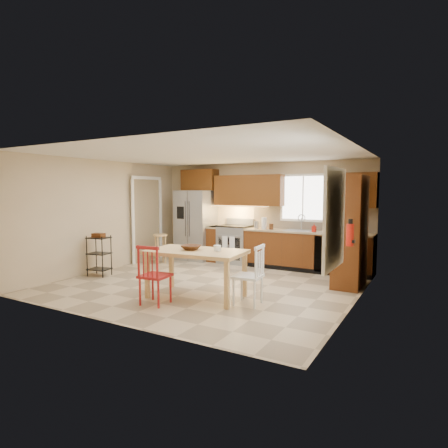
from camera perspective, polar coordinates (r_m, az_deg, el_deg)
floor at (r=7.40m, az=-2.54°, el=-9.10°), size 5.50×5.50×0.00m
ceiling at (r=7.21m, az=-2.62°, el=10.56°), size 5.50×5.00×0.02m
wall_back at (r=9.40m, az=5.58°, el=1.62°), size 5.50×0.02×2.50m
wall_front at (r=5.26m, az=-17.26°, el=-1.26°), size 5.50×0.02×2.50m
wall_left at (r=8.97m, az=-17.62°, el=1.25°), size 0.02×5.00×2.50m
wall_right at (r=6.19m, az=19.51°, el=-0.41°), size 0.02×5.00×2.50m
refrigerator at (r=9.92m, az=-4.33°, el=-0.16°), size 0.92×0.75×1.82m
range_stove at (r=9.44m, az=1.70°, el=-3.16°), size 0.76×0.63×0.92m
base_cabinet_narrow at (r=9.72m, az=-1.13°, el=-2.98°), size 0.30×0.60×0.90m
base_cabinet_run at (r=8.75m, az=12.47°, el=-3.99°), size 2.92×0.60×0.90m
dishwasher at (r=8.33m, az=15.57°, el=-4.52°), size 0.60×0.02×0.78m
backsplash at (r=8.94m, az=13.10°, el=0.86°), size 2.92×0.03×0.55m
upper_over_fridge at (r=10.05m, az=-3.73°, el=6.70°), size 1.00×0.35×0.55m
upper_left_block at (r=9.33m, az=3.76°, el=5.14°), size 1.80×0.35×0.75m
upper_right_block at (r=8.54m, az=19.09°, el=4.89°), size 1.00×0.35×0.75m
window_back at (r=8.97m, az=11.99°, el=3.93°), size 1.12×0.04×1.12m
sink at (r=8.76m, az=11.34°, el=-1.26°), size 0.62×0.46×0.16m
undercab_glow at (r=9.45m, az=2.04°, el=2.75°), size 1.60×0.30×0.01m
soap_bottle at (r=8.54m, az=13.56°, el=-0.55°), size 0.09×0.09×0.19m
paper_towel at (r=9.00m, az=6.11°, el=0.12°), size 0.12×0.12×0.28m
canister_steel at (r=9.08m, az=4.95°, el=-0.14°), size 0.11×0.11×0.18m
canister_wood at (r=8.90m, az=7.21°, el=-0.39°), size 0.10×0.10×0.14m
pantry at (r=7.44m, az=18.68°, el=-1.06°), size 0.50×0.95×2.10m
fire_extinguisher at (r=6.37m, az=18.64°, el=-1.59°), size 0.12×0.12×0.36m
window_right at (r=5.06m, az=16.48°, el=0.80°), size 0.04×1.02×1.32m
doorway at (r=9.85m, az=-11.71°, el=0.53°), size 0.04×0.95×2.10m
dining_table at (r=6.43m, az=-4.25°, el=-7.63°), size 1.71×1.07×0.79m
chair_red at (r=6.11m, az=-10.44°, el=-7.59°), size 0.49×0.49×0.96m
chair_white at (r=5.99m, az=3.65°, el=-7.77°), size 0.49×0.49×0.96m
table_bowl at (r=6.41m, az=-5.03°, el=-3.98°), size 0.36×0.36×0.08m
table_jar at (r=6.25m, az=-1.03°, el=-3.91°), size 0.14×0.14×0.15m
bar_stool at (r=9.49m, az=-9.65°, el=-3.76°), size 0.41×0.41×0.73m
utility_cart at (r=8.43m, az=-18.49°, el=-4.59°), size 0.48×0.41×0.87m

